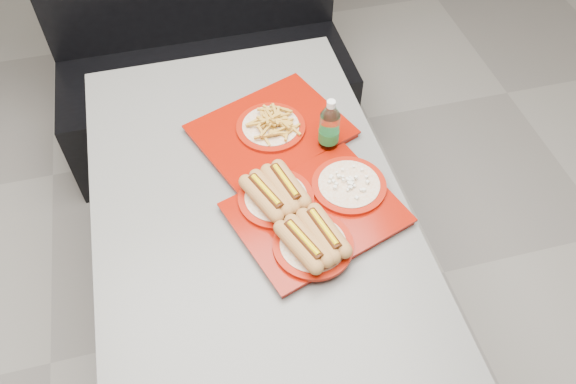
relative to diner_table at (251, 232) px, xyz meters
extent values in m
plane|color=gray|center=(0.00, 0.00, -0.58)|extent=(6.00, 6.00, 0.00)
cylinder|color=black|center=(0.00, 0.00, -0.56)|extent=(0.52, 0.52, 0.05)
cylinder|color=black|center=(0.00, 0.00, -0.20)|extent=(0.11, 0.11, 0.66)
cube|color=black|center=(0.00, 0.00, 0.12)|extent=(0.92, 1.42, 0.01)
cube|color=slate|center=(0.00, 0.00, 0.15)|extent=(0.90, 1.40, 0.04)
cube|color=black|center=(0.00, 1.02, -0.36)|extent=(1.30, 0.55, 0.45)
cube|color=#890F03|center=(0.18, -0.11, 0.17)|extent=(0.52, 0.46, 0.02)
cube|color=#890F03|center=(0.18, -0.11, 0.19)|extent=(0.54, 0.47, 0.01)
cylinder|color=#961405|center=(0.14, -0.22, 0.20)|extent=(0.22, 0.22, 0.01)
cylinder|color=silver|center=(0.14, -0.22, 0.20)|extent=(0.18, 0.18, 0.00)
cylinder|color=#961405|center=(0.08, -0.04, 0.20)|extent=(0.22, 0.22, 0.01)
cylinder|color=silver|center=(0.08, -0.04, 0.20)|extent=(0.18, 0.18, 0.00)
cylinder|color=#961405|center=(0.29, -0.05, 0.20)|extent=(0.22, 0.22, 0.01)
cylinder|color=silver|center=(0.29, -0.05, 0.20)|extent=(0.18, 0.18, 0.00)
cube|color=#890F03|center=(0.13, 0.24, 0.17)|extent=(0.54, 0.48, 0.02)
cube|color=#890F03|center=(0.13, 0.24, 0.19)|extent=(0.55, 0.50, 0.01)
cylinder|color=#961405|center=(0.13, 0.24, 0.20)|extent=(0.22, 0.22, 0.01)
cylinder|color=silver|center=(0.13, 0.24, 0.20)|extent=(0.18, 0.18, 0.00)
cylinder|color=silver|center=(0.29, 0.13, 0.24)|extent=(0.06, 0.06, 0.15)
cylinder|color=#1A6A2C|center=(0.29, 0.13, 0.23)|extent=(0.06, 0.06, 0.04)
cone|color=silver|center=(0.29, 0.13, 0.33)|extent=(0.06, 0.06, 0.03)
cylinder|color=silver|center=(0.29, 0.13, 0.36)|extent=(0.03, 0.03, 0.02)
camera|label=1|loc=(-0.13, -1.01, 1.46)|focal=35.00mm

